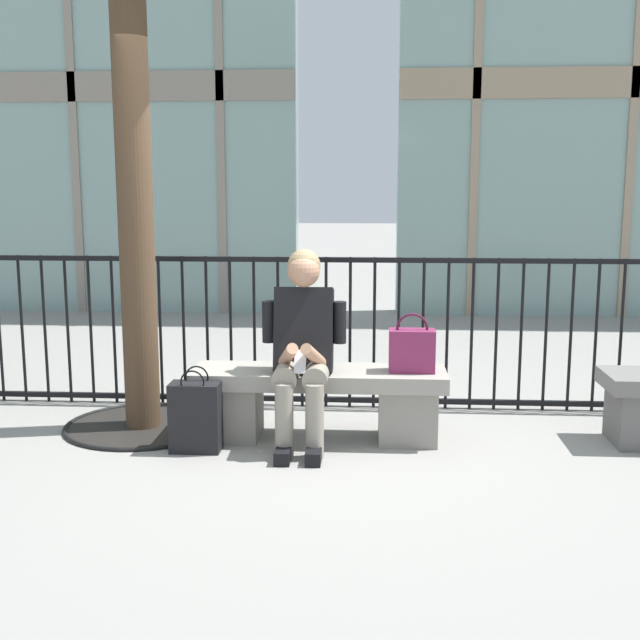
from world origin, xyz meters
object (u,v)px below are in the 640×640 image
(handbag_on_bench, at_px, (412,349))
(stone_bench, at_px, (319,397))
(shopping_bag, at_px, (196,416))
(seated_person_with_phone, at_px, (303,342))

(handbag_on_bench, bearing_deg, stone_bench, 179.01)
(handbag_on_bench, height_order, shopping_bag, handbag_on_bench)
(stone_bench, height_order, handbag_on_bench, handbag_on_bench)
(handbag_on_bench, distance_m, shopping_bag, 1.39)
(seated_person_with_phone, xyz_separation_m, shopping_bag, (-0.64, -0.16, -0.43))
(stone_bench, xyz_separation_m, shopping_bag, (-0.73, -0.29, -0.06))
(stone_bench, relative_size, handbag_on_bench, 4.33)
(stone_bench, xyz_separation_m, seated_person_with_phone, (-0.09, -0.13, 0.38))
(handbag_on_bench, bearing_deg, shopping_bag, -167.88)
(seated_person_with_phone, height_order, handbag_on_bench, seated_person_with_phone)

